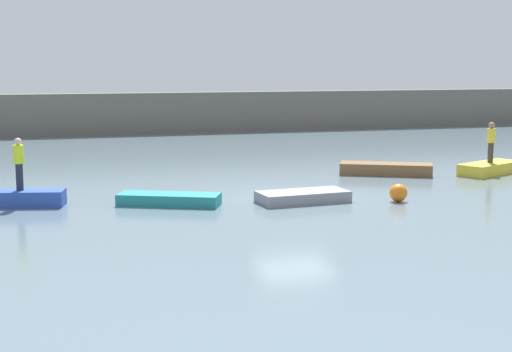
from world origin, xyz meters
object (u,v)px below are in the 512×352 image
Objects in this scene: rowboat_blue at (21,198)px; rowboat_brown at (386,169)px; person_yellow_shirt at (491,140)px; person_hiviz_shirt at (19,161)px; rowboat_grey at (303,197)px; rowboat_teal at (169,199)px; rowboat_yellow at (490,168)px; mooring_buoy at (398,193)px.

rowboat_blue reaches higher than rowboat_brown.
rowboat_blue is 18.14m from person_yellow_shirt.
person_hiviz_shirt reaches higher than person_yellow_shirt.
rowboat_brown is (5.21, 4.76, 0.05)m from rowboat_grey.
person_hiviz_shirt is at bearing -173.71° from person_yellow_shirt.
rowboat_teal is at bearing -0.95° from rowboat_blue.
person_hiviz_shirt reaches higher than rowboat_teal.
rowboat_grey is at bearing 176.21° from rowboat_yellow.
rowboat_brown is 2.20× the size of person_hiviz_shirt.
rowboat_teal is 13.85m from rowboat_yellow.
person_yellow_shirt is (0.00, 0.00, 1.14)m from rowboat_yellow.
person_hiviz_shirt reaches higher than mooring_buoy.
mooring_buoy is at bearing 0.34° from rowboat_blue.
rowboat_brown is 6.25× the size of mooring_buoy.
person_hiviz_shirt reaches higher than rowboat_yellow.
rowboat_blue is at bearing 160.37° from rowboat_yellow.
mooring_buoy is at bearing 12.76° from rowboat_teal.
rowboat_yellow is at bearing -90.00° from person_yellow_shirt.
person_yellow_shirt is at bearing 16.91° from rowboat_grey.
rowboat_blue is 0.90× the size of rowboat_yellow.
mooring_buoy is at bearing -19.64° from rowboat_grey.
person_yellow_shirt reaches higher than rowboat_grey.
person_yellow_shirt is 2.82× the size of mooring_buoy.
rowboat_brown is at bearing 68.06° from mooring_buoy.
rowboat_blue is 4.67× the size of mooring_buoy.
rowboat_teal is (4.48, -1.09, -0.07)m from rowboat_blue.
rowboat_blue is 1.66× the size of person_yellow_shirt.
rowboat_brown is at bearing 12.03° from person_hiviz_shirt.
rowboat_teal is 4.78m from person_hiviz_shirt.
rowboat_yellow is (9.30, 3.78, 0.05)m from rowboat_grey.
rowboat_yellow reaches higher than rowboat_teal.
rowboat_yellow is at bearing 16.91° from rowboat_grey.
rowboat_blue is at bearing 0.00° from person_hiviz_shirt.
rowboat_yellow is (17.99, 1.98, -0.02)m from rowboat_blue.
rowboat_teal is 1.06× the size of rowboat_yellow.
rowboat_grey is at bearing -11.70° from person_hiviz_shirt.
rowboat_teal is 1.10× the size of rowboat_grey.
person_yellow_shirt is at bearing 13.42° from rowboat_brown.
rowboat_blue is at bearing 167.59° from mooring_buoy.
rowboat_blue is 1.16m from person_hiviz_shirt.
person_hiviz_shirt is at bearing -169.34° from rowboat_teal.
person_hiviz_shirt reaches higher than rowboat_brown.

